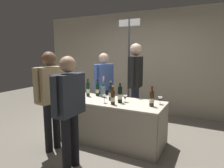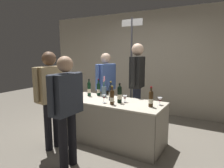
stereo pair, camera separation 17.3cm
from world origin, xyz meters
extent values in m
plane|color=gray|center=(0.00, 0.00, 0.00)|extent=(12.00, 12.00, 0.00)
cube|color=#B2A893|center=(0.00, 2.12, 1.34)|extent=(6.49, 0.12, 2.67)
cube|color=beige|center=(0.00, 0.00, 0.74)|extent=(1.83, 0.76, 0.02)
cube|color=#ABA392|center=(0.00, -0.38, 0.37)|extent=(1.83, 0.01, 0.73)
cube|color=#ABA392|center=(0.00, 0.38, 0.37)|extent=(1.83, 0.01, 0.73)
cube|color=#ABA392|center=(-0.91, 0.00, 0.37)|extent=(0.01, 0.76, 0.73)
cube|color=#ABA392|center=(0.91, 0.00, 0.37)|extent=(0.01, 0.76, 0.73)
cylinder|color=#38230F|center=(0.72, -0.03, 0.87)|extent=(0.07, 0.07, 0.22)
sphere|color=#38230F|center=(0.72, -0.03, 0.98)|extent=(0.07, 0.07, 0.07)
cylinder|color=#38230F|center=(0.72, -0.03, 1.02)|extent=(0.03, 0.03, 0.08)
cylinder|color=maroon|center=(0.72, -0.03, 1.07)|extent=(0.03, 0.03, 0.02)
cylinder|color=beige|center=(0.72, -0.03, 0.85)|extent=(0.07, 0.07, 0.07)
cylinder|color=black|center=(-0.44, 0.23, 0.87)|extent=(0.07, 0.07, 0.22)
sphere|color=black|center=(-0.44, 0.23, 0.98)|extent=(0.06, 0.06, 0.06)
cylinder|color=black|center=(-0.44, 0.23, 1.02)|extent=(0.03, 0.03, 0.09)
cylinder|color=maroon|center=(-0.44, 0.23, 1.08)|extent=(0.03, 0.03, 0.02)
cylinder|color=beige|center=(-0.44, 0.23, 0.85)|extent=(0.07, 0.07, 0.07)
cylinder|color=#192333|center=(-0.03, 0.01, 0.88)|extent=(0.07, 0.07, 0.25)
sphere|color=#192333|center=(-0.03, 0.01, 1.00)|extent=(0.07, 0.07, 0.07)
cylinder|color=#192333|center=(-0.03, 0.01, 1.04)|extent=(0.03, 0.03, 0.08)
cylinder|color=#B7932D|center=(-0.03, 0.01, 1.09)|extent=(0.03, 0.03, 0.02)
cylinder|color=beige|center=(-0.03, 0.01, 0.86)|extent=(0.07, 0.07, 0.08)
cylinder|color=black|center=(0.18, -0.06, 0.88)|extent=(0.08, 0.08, 0.25)
sphere|color=black|center=(0.18, -0.06, 1.01)|extent=(0.07, 0.07, 0.07)
cylinder|color=black|center=(0.18, -0.06, 1.04)|extent=(0.03, 0.03, 0.07)
cylinder|color=black|center=(0.18, -0.06, 1.09)|extent=(0.03, 0.03, 0.02)
cylinder|color=beige|center=(0.18, -0.06, 0.86)|extent=(0.08, 0.08, 0.08)
cylinder|color=black|center=(-0.58, 0.11, 0.88)|extent=(0.07, 0.07, 0.25)
sphere|color=black|center=(-0.58, 0.11, 1.00)|extent=(0.06, 0.06, 0.06)
cylinder|color=black|center=(-0.58, 0.11, 1.04)|extent=(0.03, 0.03, 0.07)
cylinder|color=black|center=(-0.58, 0.11, 1.08)|extent=(0.03, 0.03, 0.02)
cylinder|color=beige|center=(-0.58, 0.11, 0.86)|extent=(0.07, 0.07, 0.08)
cylinder|color=#38230F|center=(0.13, -0.22, 0.86)|extent=(0.07, 0.07, 0.21)
sphere|color=#38230F|center=(0.13, -0.22, 0.97)|extent=(0.07, 0.07, 0.07)
cylinder|color=#38230F|center=(0.13, -0.22, 1.01)|extent=(0.03, 0.03, 0.08)
cylinder|color=#B7932D|center=(0.13, -0.22, 1.06)|extent=(0.03, 0.03, 0.02)
cylinder|color=beige|center=(0.13, -0.22, 0.84)|extent=(0.07, 0.07, 0.07)
cylinder|color=silver|center=(0.24, 0.02, 0.76)|extent=(0.06, 0.06, 0.00)
cylinder|color=silver|center=(0.24, 0.02, 0.79)|extent=(0.01, 0.01, 0.06)
cone|color=silver|center=(0.24, 0.02, 0.85)|extent=(0.08, 0.08, 0.06)
cylinder|color=#590C19|center=(0.24, 0.02, 0.83)|extent=(0.04, 0.04, 0.01)
cylinder|color=silver|center=(-0.05, -0.19, 0.76)|extent=(0.07, 0.07, 0.00)
cylinder|color=silver|center=(-0.05, -0.19, 0.80)|extent=(0.01, 0.01, 0.08)
cone|color=silver|center=(-0.05, -0.19, 0.86)|extent=(0.07, 0.07, 0.06)
cylinder|color=#590C19|center=(-0.05, -0.19, 0.85)|extent=(0.04, 0.04, 0.01)
cylinder|color=silver|center=(0.81, 0.15, 0.76)|extent=(0.06, 0.06, 0.00)
cylinder|color=silver|center=(0.81, 0.15, 0.79)|extent=(0.01, 0.01, 0.06)
cone|color=silver|center=(0.81, 0.15, 0.85)|extent=(0.08, 0.08, 0.06)
cylinder|color=#590C19|center=(0.81, 0.15, 0.83)|extent=(0.04, 0.04, 0.02)
cylinder|color=slate|center=(-0.29, 0.20, 0.85)|extent=(0.09, 0.09, 0.20)
cylinder|color=#38722D|center=(-0.29, 0.20, 0.97)|extent=(0.05, 0.03, 0.24)
ellipsoid|color=pink|center=(-0.27, 0.18, 1.09)|extent=(0.03, 0.03, 0.05)
cylinder|color=#38722D|center=(-0.30, 0.19, 0.99)|extent=(0.03, 0.04, 0.27)
ellipsoid|color=pink|center=(-0.29, 0.21, 1.13)|extent=(0.03, 0.03, 0.05)
cylinder|color=#38722D|center=(-0.30, 0.22, 0.96)|extent=(0.01, 0.04, 0.21)
ellipsoid|color=pink|center=(-0.30, 0.20, 1.07)|extent=(0.03, 0.03, 0.05)
cube|color=silver|center=(-0.64, -0.12, 0.82)|extent=(0.05, 0.16, 0.13)
cylinder|color=#2D3347|center=(0.14, 0.85, 0.44)|extent=(0.12, 0.12, 0.89)
cylinder|color=#2D3347|center=(0.15, 0.69, 0.44)|extent=(0.12, 0.12, 0.89)
cube|color=black|center=(0.15, 0.77, 1.20)|extent=(0.24, 0.41, 0.63)
sphere|color=beige|center=(0.15, 0.77, 1.66)|extent=(0.24, 0.24, 0.24)
cylinder|color=black|center=(0.13, 1.01, 1.23)|extent=(0.08, 0.08, 0.58)
cylinder|color=black|center=(0.17, 0.53, 1.23)|extent=(0.08, 0.08, 0.58)
cylinder|color=#4C4233|center=(-0.52, 0.74, 0.40)|extent=(0.12, 0.12, 0.79)
cylinder|color=#4C4233|center=(-0.55, 0.58, 0.40)|extent=(0.12, 0.12, 0.79)
cube|color=#4C6BB7|center=(-0.54, 0.66, 1.07)|extent=(0.29, 0.45, 0.56)
sphere|color=beige|center=(-0.54, 0.66, 1.48)|extent=(0.22, 0.22, 0.22)
cylinder|color=#4C6BB7|center=(-0.48, 0.91, 1.10)|extent=(0.08, 0.08, 0.52)
cylinder|color=#4C6BB7|center=(-0.59, 0.41, 1.10)|extent=(0.08, 0.08, 0.52)
cylinder|color=black|center=(-0.12, -1.10, 0.39)|extent=(0.12, 0.12, 0.78)
cylinder|color=black|center=(-0.12, -0.93, 0.39)|extent=(0.12, 0.12, 0.78)
cube|color=#2D333D|center=(-0.12, -1.01, 1.05)|extent=(0.21, 0.45, 0.55)
sphere|color=tan|center=(-0.12, -1.01, 1.45)|extent=(0.21, 0.21, 0.21)
cylinder|color=#2D333D|center=(-0.12, -1.28, 1.07)|extent=(0.08, 0.08, 0.51)
cylinder|color=#2D333D|center=(-0.12, -0.74, 1.07)|extent=(0.08, 0.08, 0.51)
cylinder|color=black|center=(-0.74, -0.81, 0.40)|extent=(0.12, 0.12, 0.81)
cylinder|color=black|center=(-0.72, -0.64, 0.40)|extent=(0.12, 0.12, 0.81)
cube|color=tan|center=(-0.73, -0.73, 1.09)|extent=(0.26, 0.45, 0.57)
sphere|color=brown|center=(-0.73, -0.73, 1.50)|extent=(0.22, 0.22, 0.22)
cylinder|color=tan|center=(-0.76, -0.98, 1.11)|extent=(0.08, 0.08, 0.53)
cylinder|color=tan|center=(-0.70, -0.47, 1.11)|extent=(0.08, 0.08, 0.53)
cylinder|color=#47474C|center=(-0.17, 1.18, 1.18)|extent=(0.04, 0.04, 2.36)
cube|color=silver|center=(-0.17, 1.18, 2.26)|extent=(0.50, 0.02, 0.15)
camera|label=1|loc=(1.53, -2.99, 1.59)|focal=31.23mm
camera|label=2|loc=(1.69, -2.90, 1.59)|focal=31.23mm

